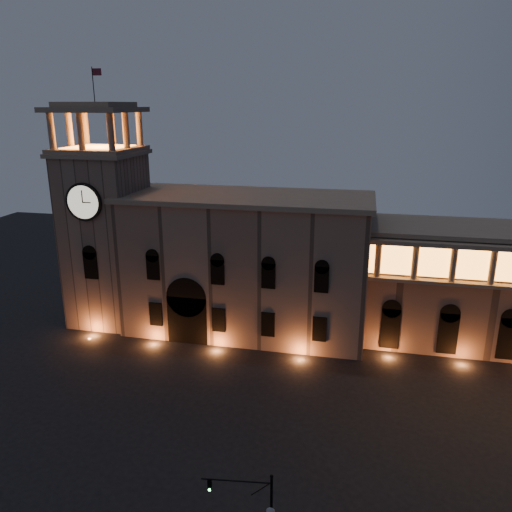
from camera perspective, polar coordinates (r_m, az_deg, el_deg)
name	(u,v)px	position (r m, az deg, el deg)	size (l,w,h in m)	color
ground	(212,431)	(47.59, -5.03, -19.35)	(160.00, 160.00, 0.00)	black
government_building	(246,264)	(63.12, -1.18, -0.91)	(30.80, 12.80, 17.60)	#7E6452
clock_tower	(106,230)	(67.82, -16.74, 2.91)	(9.80, 9.80, 32.40)	#7E6452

